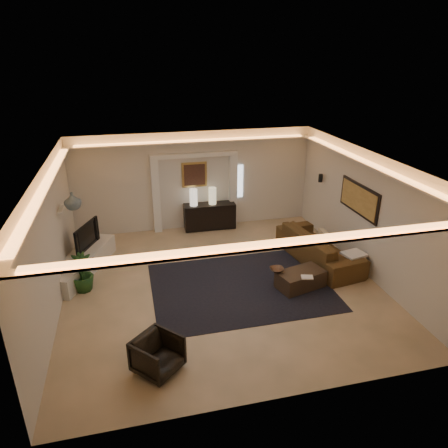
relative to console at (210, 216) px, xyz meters
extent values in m
plane|color=tan|center=(-0.39, -3.25, -0.40)|extent=(7.00, 7.00, 0.00)
plane|color=white|center=(-0.39, -3.25, 2.50)|extent=(7.00, 7.00, 0.00)
plane|color=beige|center=(-0.39, 0.25, 1.05)|extent=(7.00, 0.00, 7.00)
plane|color=beige|center=(-0.39, -6.75, 1.05)|extent=(7.00, 0.00, 7.00)
plane|color=beige|center=(-3.89, -3.25, 1.05)|extent=(0.00, 7.00, 7.00)
plane|color=beige|center=(3.11, -3.25, 1.05)|extent=(0.00, 7.00, 7.00)
cube|color=silver|center=(-0.39, -3.25, 2.22)|extent=(7.00, 7.00, 0.04)
cube|color=white|center=(0.96, 0.23, 0.95)|extent=(0.25, 0.03, 1.00)
cube|color=black|center=(0.01, -3.45, -0.39)|extent=(4.00, 3.00, 0.01)
cube|color=silver|center=(-1.54, 0.15, 0.70)|extent=(0.22, 0.20, 2.20)
cube|color=silver|center=(0.76, 0.15, 0.70)|extent=(0.22, 0.20, 2.20)
cube|color=silver|center=(-0.39, 0.15, 1.85)|extent=(2.52, 0.20, 0.12)
cube|color=tan|center=(-0.39, 0.22, 1.25)|extent=(0.74, 0.04, 0.74)
cube|color=#4C2D1E|center=(-0.39, 0.19, 1.25)|extent=(0.62, 0.02, 0.62)
cube|color=black|center=(3.08, -2.95, 1.30)|extent=(0.04, 1.64, 0.74)
cube|color=tan|center=(3.06, -2.95, 1.30)|extent=(0.02, 1.50, 0.62)
cylinder|color=black|center=(2.99, -1.05, 1.28)|extent=(0.12, 0.12, 0.22)
cube|color=silver|center=(-3.83, -1.85, 1.25)|extent=(0.10, 0.55, 0.04)
cube|color=black|center=(0.00, 0.00, 0.00)|extent=(1.54, 0.52, 0.76)
cylinder|color=white|center=(-0.47, 0.00, 0.69)|extent=(0.30, 0.30, 0.50)
cylinder|color=beige|center=(0.10, 0.00, 0.69)|extent=(0.26, 0.26, 0.50)
cube|color=beige|center=(-3.54, -1.89, -0.18)|extent=(1.54, 2.54, 0.47)
imported|color=black|center=(-3.49, -1.48, 0.37)|extent=(1.08, 0.58, 0.64)
cylinder|color=black|center=(-3.48, -1.26, 0.24)|extent=(0.17, 0.17, 0.40)
imported|color=#414751|center=(-3.54, -1.97, 1.47)|extent=(0.42, 0.42, 0.40)
imported|color=#1D3F17|center=(-3.47, -2.76, 0.04)|extent=(0.58, 0.58, 0.88)
imported|color=#4C3416|center=(2.28, -2.69, -0.02)|extent=(2.76, 1.42, 0.77)
cube|color=white|center=(2.76, -3.54, 0.15)|extent=(0.59, 0.51, 0.06)
cube|color=#C9B388|center=(2.46, -2.56, 0.15)|extent=(0.13, 0.42, 0.42)
cube|color=black|center=(1.33, -3.78, -0.20)|extent=(1.18, 0.84, 0.40)
imported|color=#442D1F|center=(0.80, -3.64, 0.05)|extent=(0.33, 0.33, 0.08)
cube|color=beige|center=(1.34, -4.07, 0.02)|extent=(0.29, 0.25, 0.03)
imported|color=black|center=(-2.06, -5.70, -0.08)|extent=(0.99, 0.99, 0.65)
camera|label=1|loc=(-2.25, -11.23, 4.59)|focal=32.92mm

